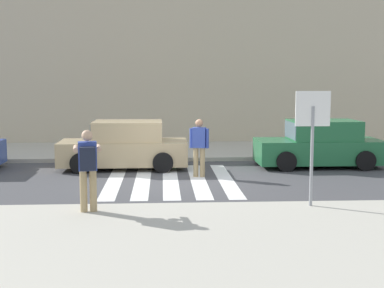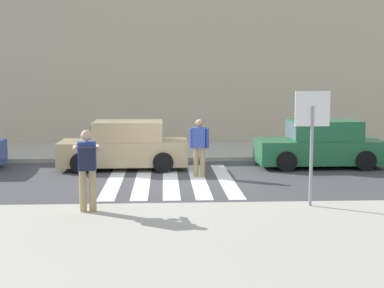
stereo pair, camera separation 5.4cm
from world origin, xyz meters
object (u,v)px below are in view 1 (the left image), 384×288
pedestrian_crossing (199,144)px  parked_car_tan (125,146)px  parked_car_green (320,145)px  stop_sign (313,123)px  photographer_with_backpack (88,163)px

pedestrian_crossing → parked_car_tan: bearing=145.1°
pedestrian_crossing → parked_car_green: size_ratio=0.42×
stop_sign → photographer_with_backpack: stop_sign is taller
pedestrian_crossing → photographer_with_backpack: bearing=-119.9°
pedestrian_crossing → parked_car_tan: (-2.31, 1.61, -0.25)m
stop_sign → parked_car_tan: stop_sign is taller
photographer_with_backpack → parked_car_tan: 6.23m
pedestrian_crossing → parked_car_green: (4.12, 1.61, -0.25)m
stop_sign → parked_car_green: 6.35m
stop_sign → photographer_with_backpack: 4.88m
stop_sign → parked_car_tan: size_ratio=0.61×
photographer_with_backpack → parked_car_green: 9.19m
stop_sign → pedestrian_crossing: bearing=116.6°
photographer_with_backpack → parked_car_tan: photographer_with_backpack is taller
photographer_with_backpack → parked_car_green: size_ratio=0.42×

